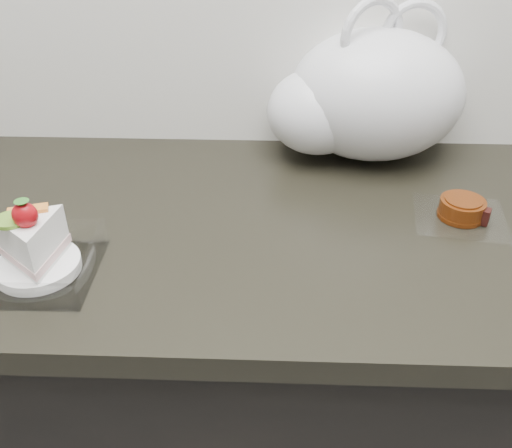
{
  "coord_description": "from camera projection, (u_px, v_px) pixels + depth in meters",
  "views": [
    {
      "loc": [
        -0.0,
        0.88,
        1.42
      ],
      "look_at": [
        -0.03,
        1.61,
        0.94
      ],
      "focal_mm": 40.0,
      "sensor_mm": 36.0,
      "label": 1
    }
  ],
  "objects": [
    {
      "name": "cake_tray",
      "position": [
        35.0,
        254.0,
        0.82
      ],
      "size": [
        0.17,
        0.17,
        0.13
      ],
      "rotation": [
        0.0,
        0.0,
        0.01
      ],
      "color": "white",
      "rests_on": "counter"
    },
    {
      "name": "counter",
      "position": [
        272.0,
        397.0,
        1.21
      ],
      "size": [
        2.04,
        0.64,
        0.9
      ],
      "color": "black",
      "rests_on": "ground"
    },
    {
      "name": "mooncake_wrap",
      "position": [
        462.0,
        210.0,
        0.96
      ],
      "size": [
        0.17,
        0.16,
        0.04
      ],
      "rotation": [
        0.0,
        0.0,
        0.03
      ],
      "color": "white",
      "rests_on": "counter"
    },
    {
      "name": "plastic_bag",
      "position": [
        364.0,
        97.0,
        1.09
      ],
      "size": [
        0.44,
        0.37,
        0.31
      ],
      "rotation": [
        0.0,
        0.0,
        0.37
      ],
      "color": "silver",
      "rests_on": "counter"
    }
  ]
}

